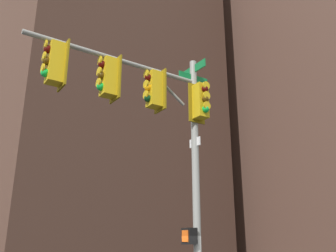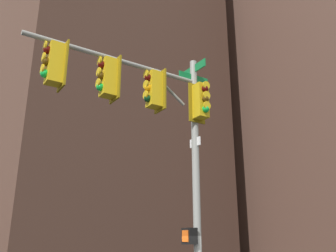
% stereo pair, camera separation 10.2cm
% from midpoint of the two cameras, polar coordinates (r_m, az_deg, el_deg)
% --- Properties ---
extents(signal_pole_assembly, '(1.83, 5.19, 7.49)m').
position_cam_midpoint_polar(signal_pole_assembly, '(9.46, -2.04, 1.55)').
color(signal_pole_assembly, gray).
rests_on(signal_pole_assembly, ground_plane).
extents(building_brick_nearside, '(27.19, 19.89, 36.02)m').
position_cam_midpoint_polar(building_brick_nearside, '(39.16, -15.81, 6.28)').
color(building_brick_nearside, '#4C3328').
rests_on(building_brick_nearside, ground_plane).
extents(building_brick_midblock, '(22.86, 19.03, 36.76)m').
position_cam_midpoint_polar(building_brick_midblock, '(46.43, 20.19, 3.32)').
color(building_brick_midblock, '#4C3328').
rests_on(building_brick_midblock, ground_plane).
extents(building_glass_tower, '(27.94, 31.01, 85.03)m').
position_cam_midpoint_polar(building_glass_tower, '(74.82, -19.13, 15.53)').
color(building_glass_tower, '#7A99B2').
rests_on(building_glass_tower, ground_plane).
extents(building_brick_farside, '(21.67, 18.44, 52.22)m').
position_cam_midpoint_polar(building_brick_farside, '(71.10, 3.52, 1.49)').
color(building_brick_farside, brown).
rests_on(building_brick_farside, ground_plane).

